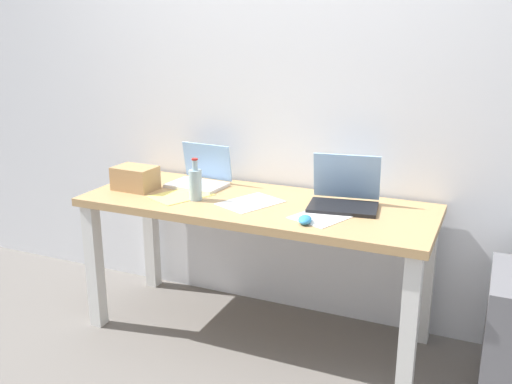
{
  "coord_description": "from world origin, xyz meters",
  "views": [
    {
      "loc": [
        1.09,
        -2.49,
        1.58
      ],
      "look_at": [
        0.0,
        0.0,
        0.78
      ],
      "focal_mm": 40.04,
      "sensor_mm": 36.0,
      "label": 1
    }
  ],
  "objects": [
    {
      "name": "desk",
      "position": [
        0.0,
        0.0,
        0.63
      ],
      "size": [
        1.77,
        0.66,
        0.73
      ],
      "color": "tan",
      "rests_on": "ground"
    },
    {
      "name": "beer_bottle",
      "position": [
        -0.29,
        -0.09,
        0.82
      ],
      "size": [
        0.07,
        0.07,
        0.21
      ],
      "color": "#99B7C1",
      "rests_on": "desk"
    },
    {
      "name": "computer_mouse",
      "position": [
        0.33,
        -0.21,
        0.75
      ],
      "size": [
        0.08,
        0.11,
        0.03
      ],
      "primitive_type": "ellipsoid",
      "rotation": [
        0.0,
        0.0,
        0.22
      ],
      "color": "#338CC6",
      "rests_on": "desk"
    },
    {
      "name": "cardboard_box",
      "position": [
        -0.68,
        -0.05,
        0.79
      ],
      "size": [
        0.23,
        0.17,
        0.12
      ],
      "primitive_type": "cube",
      "rotation": [
        0.0,
        0.0,
        -0.04
      ],
      "color": "tan",
      "rests_on": "desk"
    },
    {
      "name": "laptop_left",
      "position": [
        -0.4,
        0.16,
        0.78
      ],
      "size": [
        0.32,
        0.26,
        0.22
      ],
      "color": "silver",
      "rests_on": "desk"
    },
    {
      "name": "back_wall",
      "position": [
        0.0,
        0.39,
        1.3
      ],
      "size": [
        5.2,
        0.08,
        2.6
      ],
      "primitive_type": "cube",
      "color": "white",
      "rests_on": "ground"
    },
    {
      "name": "paper_sheet_front_right",
      "position": [
        0.38,
        -0.08,
        0.73
      ],
      "size": [
        0.31,
        0.35,
        0.0
      ],
      "primitive_type": "cube",
      "rotation": [
        0.0,
        0.0,
        -0.38
      ],
      "color": "white",
      "rests_on": "desk"
    },
    {
      "name": "ground_plane",
      "position": [
        0.0,
        0.0,
        0.0
      ],
      "size": [
        8.0,
        8.0,
        0.0
      ],
      "primitive_type": "plane",
      "color": "slate"
    },
    {
      "name": "paper_sheet_center",
      "position": [
        -0.02,
        -0.03,
        0.73
      ],
      "size": [
        0.31,
        0.36,
        0.0
      ],
      "primitive_type": "cube",
      "rotation": [
        0.0,
        0.0,
        -0.43
      ],
      "color": "white",
      "rests_on": "desk"
    },
    {
      "name": "paper_sheet_front_left",
      "position": [
        -0.4,
        -0.06,
        0.73
      ],
      "size": [
        0.32,
        0.36,
        0.0
      ],
      "primitive_type": "cube",
      "rotation": [
        0.0,
        0.0,
        -0.44
      ],
      "color": "#F4E06B",
      "rests_on": "desk"
    },
    {
      "name": "laptop_right",
      "position": [
        0.42,
        0.1,
        0.79
      ],
      "size": [
        0.36,
        0.3,
        0.25
      ],
      "color": "black",
      "rests_on": "desk"
    }
  ]
}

